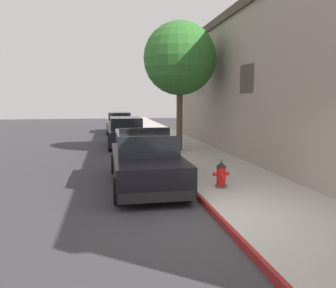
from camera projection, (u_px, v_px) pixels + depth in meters
ground_plane at (60, 155)px, 15.85m from camera, size 28.25×60.00×0.20m
sidewalk_pavement at (182, 148)px, 16.91m from camera, size 3.01×60.00×0.15m
curb_painted_edge at (152, 149)px, 16.63m from camera, size 0.08×60.00×0.15m
storefront_building at (307, 82)px, 13.06m from camera, size 5.35×22.31×6.35m
police_cruiser at (145, 160)px, 9.76m from camera, size 1.94×4.84×1.68m
parked_car_silver_ahead at (126, 132)px, 18.09m from camera, size 1.94×4.84×1.56m
parked_car_dark_far at (119, 123)px, 25.68m from camera, size 1.94×4.84×1.56m
fire_hydrant at (221, 175)px, 8.91m from camera, size 0.44×0.40×0.76m
street_tree at (180, 59)px, 15.22m from camera, size 3.35×3.35×5.91m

